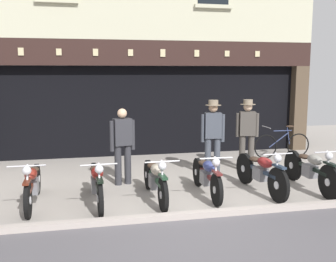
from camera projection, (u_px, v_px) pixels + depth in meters
The scene contains 14 objects.
ground at pixel (215, 246), 5.70m from camera, with size 22.07×22.00×0.18m.
shop_facade at pixel (138, 91), 13.13m from camera, with size 10.37×4.42×6.78m.
motorcycle_far_left at pixel (32, 183), 7.28m from camera, with size 0.62×1.99×0.90m.
motorcycle_left at pixel (97, 182), 7.36m from camera, with size 0.62×2.00×0.90m.
motorcycle_center_left at pixel (155, 179), 7.59m from camera, with size 0.62×2.03×0.91m.
motorcycle_center at pixel (207, 175), 7.87m from camera, with size 0.62×1.93×0.90m.
motorcycle_center_right at pixel (261, 172), 8.05m from camera, with size 0.62×2.01×0.93m.
motorcycle_right at pixel (310, 169), 8.28m from camera, with size 0.62×2.09×0.94m.
salesman_left at pixel (123, 143), 8.58m from camera, with size 0.55×0.30×1.66m.
shopkeeper_center at pixel (213, 133), 9.34m from camera, with size 0.56×0.37×1.79m.
salesman_right at pixel (247, 131), 9.83m from camera, with size 0.55×0.37×1.76m.
advert_board_near at pixel (216, 94), 12.06m from camera, with size 0.72×0.03×0.98m.
advert_board_far at pixel (252, 91), 12.29m from camera, with size 0.71×0.03×1.05m.
leaning_bicycle at pixel (282, 144), 11.39m from camera, with size 1.71×0.50×0.94m.
Camera 1 is at (-1.80, -6.11, 2.44)m, focal length 42.60 mm.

